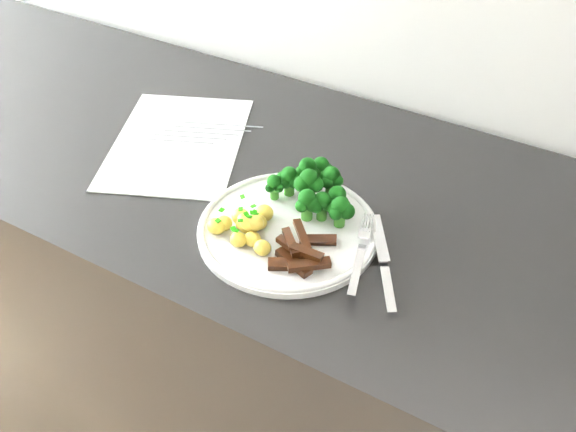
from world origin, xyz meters
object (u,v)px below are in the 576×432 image
(fork, at_px, (360,257))
(counter, at_px, (334,382))
(beef_strips, at_px, (300,254))
(plate, at_px, (288,229))
(broccoli, at_px, (315,187))
(potatoes, at_px, (246,226))
(knife, at_px, (385,273))
(recipe_paper, at_px, (178,142))

(fork, bearing_deg, counter, 123.08)
(beef_strips, bearing_deg, counter, 89.70)
(plate, distance_m, broccoli, 0.07)
(plate, xyz_separation_m, potatoes, (-0.04, -0.04, 0.01))
(potatoes, height_order, knife, potatoes)
(recipe_paper, distance_m, broccoli, 0.29)
(recipe_paper, relative_size, beef_strips, 3.51)
(counter, xyz_separation_m, knife, (0.11, -0.11, 0.44))
(fork, distance_m, knife, 0.04)
(broccoli, xyz_separation_m, fork, (0.11, -0.07, -0.02))
(fork, height_order, knife, fork)
(counter, xyz_separation_m, beef_strips, (-0.00, -0.14, 0.45))
(broccoli, distance_m, fork, 0.13)
(broccoli, xyz_separation_m, knife, (0.14, -0.07, -0.03))
(plate, height_order, fork, fork)
(recipe_paper, distance_m, potatoes, 0.27)
(plate, bearing_deg, broccoli, 82.32)
(recipe_paper, xyz_separation_m, plate, (0.27, -0.10, 0.01))
(counter, height_order, potatoes, potatoes)
(broccoli, relative_size, fork, 0.92)
(plate, bearing_deg, fork, -5.29)
(plate, height_order, broccoli, broccoli)
(counter, height_order, beef_strips, beef_strips)
(counter, relative_size, knife, 14.42)
(broccoli, bearing_deg, fork, -34.47)
(recipe_paper, bearing_deg, beef_strips, -25.07)
(plate, bearing_deg, beef_strips, -46.21)
(broccoli, xyz_separation_m, beef_strips, (0.04, -0.11, -0.02))
(counter, bearing_deg, recipe_paper, 178.80)
(counter, relative_size, fork, 14.75)
(potatoes, distance_m, beef_strips, 0.09)
(potatoes, relative_size, knife, 0.64)
(potatoes, bearing_deg, counter, 55.65)
(plate, relative_size, potatoes, 2.46)
(broccoli, bearing_deg, beef_strips, -71.28)
(potatoes, distance_m, knife, 0.20)
(fork, bearing_deg, plate, 174.71)
(plate, bearing_deg, knife, -4.49)
(recipe_paper, distance_m, plate, 0.29)
(plate, height_order, knife, knife)
(counter, distance_m, potatoes, 0.48)
(broccoli, height_order, knife, broccoli)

